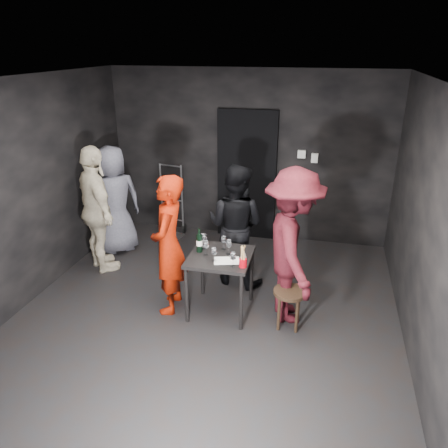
% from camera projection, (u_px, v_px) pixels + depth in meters
% --- Properties ---
extents(floor, '(4.50, 5.00, 0.02)m').
position_uv_depth(floor, '(206.00, 315.00, 5.25)').
color(floor, black).
rests_on(floor, ground).
extents(ceiling, '(4.50, 5.00, 0.02)m').
position_uv_depth(ceiling, '(202.00, 80.00, 4.22)').
color(ceiling, silver).
rests_on(ceiling, ground).
extents(wall_back, '(4.50, 0.04, 2.70)m').
position_uv_depth(wall_back, '(248.00, 156.00, 6.98)').
color(wall_back, black).
rests_on(wall_back, ground).
extents(wall_front, '(4.50, 0.04, 2.70)m').
position_uv_depth(wall_front, '(82.00, 362.00, 2.49)').
color(wall_front, black).
rests_on(wall_front, ground).
extents(wall_left, '(0.04, 5.00, 2.70)m').
position_uv_depth(wall_left, '(24.00, 195.00, 5.23)').
color(wall_left, black).
rests_on(wall_left, ground).
extents(wall_right, '(0.04, 5.00, 2.70)m').
position_uv_depth(wall_right, '(426.00, 230.00, 4.24)').
color(wall_right, black).
rests_on(wall_right, ground).
extents(doorway, '(0.95, 0.10, 2.10)m').
position_uv_depth(doorway, '(247.00, 176.00, 7.04)').
color(doorway, black).
rests_on(doorway, ground).
extents(wallbox_upper, '(0.12, 0.06, 0.12)m').
position_uv_depth(wallbox_upper, '(302.00, 154.00, 6.70)').
color(wallbox_upper, '#B7B7B2').
rests_on(wallbox_upper, wall_back).
extents(wallbox_lower, '(0.10, 0.06, 0.14)m').
position_uv_depth(wallbox_lower, '(315.00, 158.00, 6.68)').
color(wallbox_lower, '#B7B7B2').
rests_on(wallbox_lower, wall_back).
extents(hand_truck, '(0.40, 0.34, 1.21)m').
position_uv_depth(hand_truck, '(172.00, 222.00, 7.42)').
color(hand_truck, '#B2B2B7').
rests_on(hand_truck, floor).
extents(tasting_table, '(0.72, 0.72, 0.75)m').
position_uv_depth(tasting_table, '(220.00, 263.00, 5.10)').
color(tasting_table, black).
rests_on(tasting_table, floor).
extents(stool, '(0.37, 0.37, 0.47)m').
position_uv_depth(stool, '(290.00, 297.00, 4.91)').
color(stool, '#332219').
rests_on(stool, floor).
extents(server_red, '(0.55, 0.75, 1.91)m').
position_uv_depth(server_red, '(168.00, 237.00, 5.06)').
color(server_red, '#9B1702').
rests_on(server_red, floor).
extents(woman_black, '(0.96, 0.66, 1.79)m').
position_uv_depth(woman_black, '(236.00, 220.00, 5.69)').
color(woman_black, black).
rests_on(woman_black, floor).
extents(man_maroon, '(1.07, 1.57, 2.22)m').
position_uv_depth(man_maroon, '(294.00, 231.00, 4.83)').
color(man_maroon, '#420F16').
rests_on(man_maroon, floor).
extents(bystander_cream, '(1.34, 1.30, 2.16)m').
position_uv_depth(bystander_cream, '(96.00, 198.00, 5.94)').
color(bystander_cream, beige).
rests_on(bystander_cream, floor).
extents(bystander_grey, '(0.99, 0.98, 1.85)m').
position_uv_depth(bystander_grey, '(114.00, 195.00, 6.55)').
color(bystander_grey, slate).
rests_on(bystander_grey, floor).
extents(tasting_mat, '(0.33, 0.26, 0.00)m').
position_uv_depth(tasting_mat, '(227.00, 261.00, 4.94)').
color(tasting_mat, white).
rests_on(tasting_mat, tasting_table).
extents(wine_glass_a, '(0.08, 0.08, 0.20)m').
position_uv_depth(wine_glass_a, '(206.00, 248.00, 5.03)').
color(wine_glass_a, white).
rests_on(wine_glass_a, tasting_table).
extents(wine_glass_b, '(0.10, 0.10, 0.22)m').
position_uv_depth(wine_glass_b, '(204.00, 241.00, 5.17)').
color(wine_glass_b, white).
rests_on(wine_glass_b, tasting_table).
extents(wine_glass_c, '(0.09, 0.09, 0.19)m').
position_uv_depth(wine_glass_c, '(224.00, 242.00, 5.18)').
color(wine_glass_c, white).
rests_on(wine_glass_c, tasting_table).
extents(wine_glass_d, '(0.07, 0.07, 0.18)m').
position_uv_depth(wine_glass_d, '(214.00, 254.00, 4.90)').
color(wine_glass_d, white).
rests_on(wine_glass_d, tasting_table).
extents(wine_glass_e, '(0.07, 0.07, 0.19)m').
position_uv_depth(wine_glass_e, '(233.00, 259.00, 4.78)').
color(wine_glass_e, white).
rests_on(wine_glass_e, tasting_table).
extents(wine_glass_f, '(0.07, 0.07, 0.20)m').
position_uv_depth(wine_glass_f, '(229.00, 247.00, 5.06)').
color(wine_glass_f, white).
rests_on(wine_glass_f, tasting_table).
extents(wine_bottle, '(0.07, 0.07, 0.30)m').
position_uv_depth(wine_bottle, '(199.00, 243.00, 5.12)').
color(wine_bottle, black).
rests_on(wine_bottle, tasting_table).
extents(breadstick_cup, '(0.09, 0.09, 0.27)m').
position_uv_depth(breadstick_cup, '(243.00, 257.00, 4.77)').
color(breadstick_cup, '#AB030F').
rests_on(breadstick_cup, tasting_table).
extents(reserved_card, '(0.08, 0.12, 0.09)m').
position_uv_depth(reserved_card, '(241.00, 256.00, 4.95)').
color(reserved_card, white).
rests_on(reserved_card, tasting_table).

